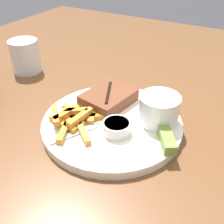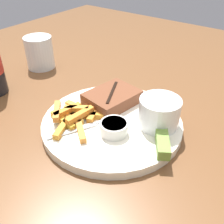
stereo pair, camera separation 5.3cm
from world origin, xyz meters
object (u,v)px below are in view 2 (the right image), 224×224
object	(u,v)px
coleslaw_cup	(159,111)
drinking_glass	(40,52)
dinner_plate	(112,123)
fork_utensil	(77,129)
steak_portion	(112,98)
pickle_spear	(162,141)
dipping_sauce_cup	(114,127)

from	to	relation	value
coleslaw_cup	drinking_glass	world-z (taller)	drinking_glass
dinner_plate	fork_utensil	size ratio (longest dim) A/B	2.32
fork_utensil	drinking_glass	size ratio (longest dim) A/B	1.35
steak_portion	pickle_spear	xyz separation A→B (m)	(-0.06, -0.16, -0.00)
pickle_spear	dinner_plate	bearing A→B (deg)	86.06
dinner_plate	steak_portion	world-z (taller)	steak_portion
drinking_glass	steak_portion	bearing A→B (deg)	-100.63
steak_portion	drinking_glass	size ratio (longest dim) A/B	1.36
dinner_plate	drinking_glass	bearing A→B (deg)	72.49
coleslaw_cup	dipping_sauce_cup	bearing A→B (deg)	143.16
steak_portion	fork_utensil	bearing A→B (deg)	-178.58
dinner_plate	pickle_spear	xyz separation A→B (m)	(-0.01, -0.12, 0.02)
steak_portion	pickle_spear	distance (m)	0.17
dinner_plate	coleslaw_cup	distance (m)	0.10
fork_utensil	drinking_glass	bearing A→B (deg)	88.08
dipping_sauce_cup	fork_utensil	xyz separation A→B (m)	(-0.04, 0.06, -0.01)
steak_portion	fork_utensil	xyz separation A→B (m)	(-0.12, -0.00, -0.01)
pickle_spear	coleslaw_cup	bearing A→B (deg)	34.81
fork_utensil	pickle_spear	bearing A→B (deg)	-41.47
steak_portion	drinking_glass	xyz separation A→B (m)	(0.06, 0.31, 0.01)
coleslaw_cup	dinner_plate	bearing A→B (deg)	117.57
dinner_plate	steak_portion	size ratio (longest dim) A/B	2.31
dinner_plate	fork_utensil	distance (m)	0.08
steak_portion	dipping_sauce_cup	bearing A→B (deg)	-141.31
coleslaw_cup	pickle_spear	bearing A→B (deg)	-145.19
drinking_glass	fork_utensil	bearing A→B (deg)	-119.56
dipping_sauce_cup	pickle_spear	distance (m)	0.09
dinner_plate	steak_portion	xyz separation A→B (m)	(0.05, 0.04, 0.02)
pickle_spear	dipping_sauce_cup	bearing A→B (deg)	103.83
steak_portion	drinking_glass	world-z (taller)	drinking_glass
steak_portion	fork_utensil	distance (m)	0.12
steak_portion	dipping_sauce_cup	world-z (taller)	steak_portion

